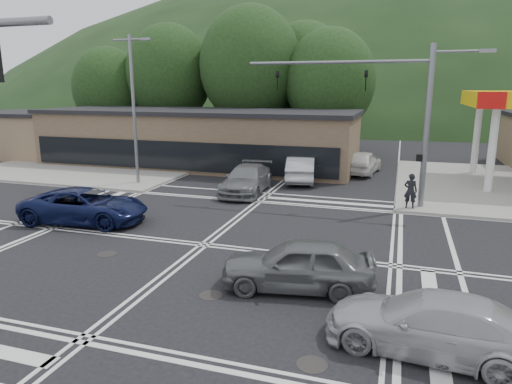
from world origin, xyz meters
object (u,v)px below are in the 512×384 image
(car_queue_b, at_px, (363,162))
(car_northbound, at_px, (247,179))
(car_grey_center, at_px, (298,264))
(car_queue_a, at_px, (301,169))
(car_silver_east, at_px, (431,324))
(car_blue_west, at_px, (85,206))
(pedestrian, at_px, (411,191))

(car_queue_b, bearing_deg, car_northbound, 61.93)
(car_grey_center, bearing_deg, car_queue_a, -178.03)
(car_queue_a, height_order, car_northbound, car_queue_a)
(car_grey_center, bearing_deg, car_silver_east, 47.14)
(car_queue_b, bearing_deg, car_blue_west, 63.44)
(car_grey_center, xyz_separation_m, car_queue_a, (-3.33, 15.89, 0.04))
(car_queue_a, relative_size, car_queue_b, 1.03)
(car_silver_east, xyz_separation_m, car_queue_b, (-3.40, 22.29, 0.12))
(car_queue_a, distance_m, car_queue_b, 5.40)
(car_northbound, xyz_separation_m, pedestrian, (8.96, -1.31, 0.23))
(car_silver_east, height_order, car_northbound, car_northbound)
(car_grey_center, xyz_separation_m, car_queue_b, (0.27, 19.91, 0.04))
(car_blue_west, relative_size, car_queue_a, 1.12)
(car_silver_east, xyz_separation_m, car_northbound, (-9.29, 14.14, 0.08))
(car_silver_east, distance_m, pedestrian, 12.83)
(car_northbound, bearing_deg, car_grey_center, -68.05)
(car_blue_west, xyz_separation_m, car_silver_east, (14.34, -6.29, -0.07))
(car_queue_b, bearing_deg, car_grey_center, 97.02)
(car_grey_center, distance_m, pedestrian, 10.97)
(car_queue_b, relative_size, car_northbound, 0.89)
(car_northbound, height_order, pedestrian, pedestrian)
(car_grey_center, height_order, car_queue_b, car_queue_b)
(pedestrian, bearing_deg, car_northbound, -4.64)
(car_queue_b, height_order, pedestrian, pedestrian)
(car_blue_west, distance_m, car_queue_a, 14.05)
(car_blue_west, distance_m, car_grey_center, 11.36)
(car_grey_center, distance_m, car_queue_b, 19.91)
(car_queue_a, bearing_deg, car_blue_west, 48.55)
(car_blue_west, height_order, car_queue_b, car_queue_b)
(car_blue_west, height_order, car_northbound, car_northbound)
(pedestrian, bearing_deg, car_queue_a, -35.53)
(car_blue_west, bearing_deg, car_grey_center, -116.96)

